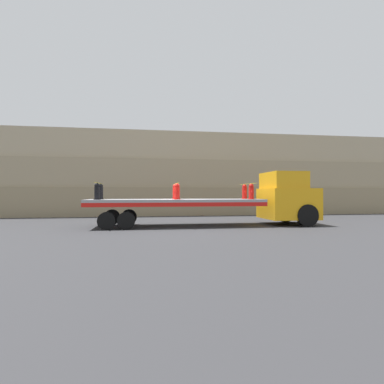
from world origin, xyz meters
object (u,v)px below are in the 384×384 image
object	(u,v)px
truck_cab	(288,198)
fire_hydrant_red_near_1	(177,192)
flatbed_trailer	(165,204)
fire_hydrant_red_far_1	(175,192)
fire_hydrant_red_far_2	(245,192)
fire_hydrant_red_near_2	(251,192)
fire_hydrant_black_far_0	(101,192)
fire_hydrant_black_near_0	(97,192)

from	to	relation	value
truck_cab	fire_hydrant_red_near_1	bearing A→B (deg)	-175.02
flatbed_trailer	fire_hydrant_red_far_1	world-z (taller)	fire_hydrant_red_far_1
flatbed_trailer	fire_hydrant_red_near_1	bearing A→B (deg)	-42.76
flatbed_trailer	fire_hydrant_red_far_1	size ratio (longest dim) A/B	11.08
fire_hydrant_red_near_1	fire_hydrant_red_far_2	bearing A→B (deg)	15.59
fire_hydrant_red_far_1	fire_hydrant_red_near_2	distance (m)	4.03
flatbed_trailer	fire_hydrant_black_far_0	distance (m)	3.40
fire_hydrant_red_near_1	fire_hydrant_red_near_2	world-z (taller)	same
flatbed_trailer	fire_hydrant_red_far_2	world-z (taller)	fire_hydrant_red_far_2
fire_hydrant_black_near_0	fire_hydrant_red_far_2	size ratio (longest dim) A/B	1.00
truck_cab	fire_hydrant_black_near_0	xyz separation A→B (m)	(-10.10, -0.54, 0.36)
fire_hydrant_red_far_1	fire_hydrant_red_far_2	world-z (taller)	same
fire_hydrant_black_near_0	fire_hydrant_red_near_2	world-z (taller)	same
fire_hydrant_black_near_0	fire_hydrant_black_far_0	bearing A→B (deg)	90.00
flatbed_trailer	fire_hydrant_red_near_1	world-z (taller)	fire_hydrant_red_near_1
fire_hydrant_black_far_0	fire_hydrant_red_far_1	bearing A→B (deg)	0.00
fire_hydrant_black_near_0	fire_hydrant_red_far_1	bearing A→B (deg)	15.59
fire_hydrant_red_near_2	fire_hydrant_red_far_2	world-z (taller)	same
fire_hydrant_black_far_0	fire_hydrant_red_near_2	bearing A→B (deg)	-7.94
fire_hydrant_red_near_2	fire_hydrant_red_far_2	xyz separation A→B (m)	(0.00, 1.08, 0.00)
fire_hydrant_red_near_2	fire_hydrant_red_near_1	bearing A→B (deg)	180.00
truck_cab	fire_hydrant_red_far_2	distance (m)	2.42
truck_cab	fire_hydrant_black_near_0	distance (m)	10.12
fire_hydrant_black_near_0	fire_hydrant_red_far_1	distance (m)	4.03
flatbed_trailer	fire_hydrant_red_near_2	world-z (taller)	fire_hydrant_red_near_2
fire_hydrant_red_far_1	flatbed_trailer	bearing A→B (deg)	-137.24
truck_cab	fire_hydrant_black_far_0	size ratio (longest dim) A/B	3.53
truck_cab	fire_hydrant_red_far_2	size ratio (longest dim) A/B	3.53
flatbed_trailer	fire_hydrant_red_near_2	size ratio (longest dim) A/B	11.08
fire_hydrant_red_near_2	truck_cab	bearing A→B (deg)	13.08
fire_hydrant_black_near_0	fire_hydrant_red_near_2	xyz separation A→B (m)	(7.77, 0.00, 0.00)
fire_hydrant_black_far_0	fire_hydrant_red_far_2	world-z (taller)	same
flatbed_trailer	truck_cab	bearing A→B (deg)	0.00
fire_hydrant_red_near_1	fire_hydrant_red_near_2	size ratio (longest dim) A/B	1.00
fire_hydrant_red_near_1	fire_hydrant_black_near_0	bearing A→B (deg)	180.00
flatbed_trailer	fire_hydrant_red_near_1	size ratio (longest dim) A/B	11.08
fire_hydrant_red_near_1	flatbed_trailer	bearing A→B (deg)	137.24
fire_hydrant_red_far_1	fire_hydrant_red_near_2	world-z (taller)	same
fire_hydrant_black_near_0	fire_hydrant_red_near_1	bearing A→B (deg)	0.00
flatbed_trailer	fire_hydrant_red_far_1	bearing A→B (deg)	42.76
truck_cab	fire_hydrant_red_near_1	distance (m)	6.25
fire_hydrant_red_far_1	truck_cab	bearing A→B (deg)	-4.98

